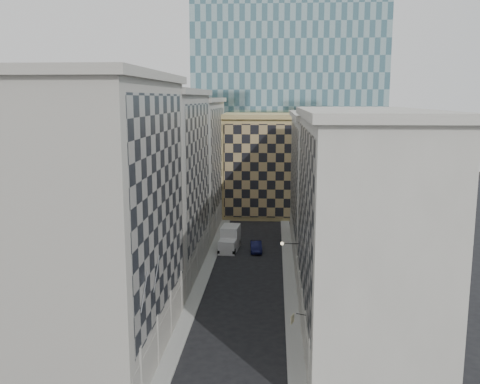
% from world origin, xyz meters
% --- Properties ---
extents(sidewalk_west, '(1.50, 100.00, 0.15)m').
position_xyz_m(sidewalk_west, '(-5.25, 30.00, 0.07)').
color(sidewalk_west, '#979691').
rests_on(sidewalk_west, ground).
extents(sidewalk_east, '(1.50, 100.00, 0.15)m').
position_xyz_m(sidewalk_east, '(5.25, 30.00, 0.07)').
color(sidewalk_east, '#979691').
rests_on(sidewalk_east, ground).
extents(bldg_left_a, '(10.80, 22.80, 23.70)m').
position_xyz_m(bldg_left_a, '(-10.88, 11.00, 11.82)').
color(bldg_left_a, '#A39E92').
rests_on(bldg_left_a, ground).
extents(bldg_left_b, '(10.80, 22.80, 22.70)m').
position_xyz_m(bldg_left_b, '(-10.88, 33.00, 11.32)').
color(bldg_left_b, gray).
rests_on(bldg_left_b, ground).
extents(bldg_left_c, '(10.80, 22.80, 21.70)m').
position_xyz_m(bldg_left_c, '(-10.88, 55.00, 10.83)').
color(bldg_left_c, '#A39E92').
rests_on(bldg_left_c, ground).
extents(bldg_right_a, '(10.80, 26.80, 20.70)m').
position_xyz_m(bldg_right_a, '(10.88, 15.00, 10.32)').
color(bldg_right_a, '#ACA89D').
rests_on(bldg_right_a, ground).
extents(bldg_right_b, '(10.80, 28.80, 19.70)m').
position_xyz_m(bldg_right_b, '(10.89, 42.00, 9.85)').
color(bldg_right_b, '#ACA89D').
rests_on(bldg_right_b, ground).
extents(tan_block, '(16.80, 14.80, 18.80)m').
position_xyz_m(tan_block, '(2.00, 67.90, 9.44)').
color(tan_block, tan).
rests_on(tan_block, ground).
extents(church_tower, '(7.20, 7.20, 51.50)m').
position_xyz_m(church_tower, '(0.00, 82.00, 26.95)').
color(church_tower, '#2F2924').
rests_on(church_tower, ground).
extents(flagpoles_left, '(0.10, 6.33, 2.33)m').
position_xyz_m(flagpoles_left, '(-5.90, 6.00, 8.00)').
color(flagpoles_left, gray).
rests_on(flagpoles_left, ground).
extents(bracket_lamp, '(1.98, 0.36, 0.36)m').
position_xyz_m(bracket_lamp, '(4.38, 24.00, 6.20)').
color(bracket_lamp, black).
rests_on(bracket_lamp, ground).
extents(box_truck, '(2.89, 6.19, 3.31)m').
position_xyz_m(box_truck, '(-3.06, 42.78, 1.44)').
color(box_truck, silver).
rests_on(box_truck, ground).
extents(dark_car, '(1.90, 4.63, 1.49)m').
position_xyz_m(dark_car, '(0.79, 41.89, 0.75)').
color(dark_car, '#0E1034').
rests_on(dark_car, ground).
extents(shop_sign, '(1.26, 0.69, 0.80)m').
position_xyz_m(shop_sign, '(4.96, 9.65, 3.83)').
color(shop_sign, black).
rests_on(shop_sign, ground).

